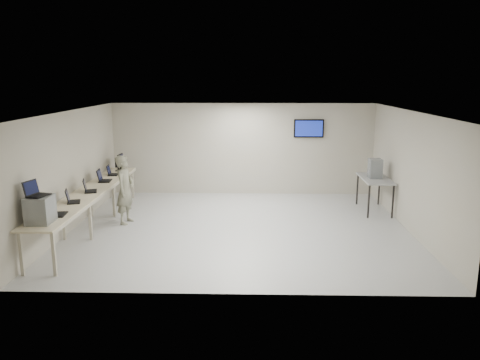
{
  "coord_description": "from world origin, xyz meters",
  "views": [
    {
      "loc": [
        0.28,
        -10.74,
        3.55
      ],
      "look_at": [
        0.0,
        0.2,
        1.15
      ],
      "focal_mm": 35.0,
      "sensor_mm": 36.0,
      "label": 1
    }
  ],
  "objects_px": {
    "equipment_box": "(40,210)",
    "side_table": "(375,180)",
    "workbench": "(90,194)",
    "soldier": "(125,190)"
  },
  "relations": [
    {
      "from": "workbench",
      "to": "side_table",
      "type": "relative_size",
      "value": 3.91
    },
    {
      "from": "equipment_box",
      "to": "side_table",
      "type": "relative_size",
      "value": 0.33
    },
    {
      "from": "equipment_box",
      "to": "workbench",
      "type": "bearing_deg",
      "value": 87.83
    },
    {
      "from": "soldier",
      "to": "equipment_box",
      "type": "bearing_deg",
      "value": 174.55
    },
    {
      "from": "equipment_box",
      "to": "side_table",
      "type": "xyz_separation_m",
      "value": [
        7.25,
        4.09,
        -0.31
      ]
    },
    {
      "from": "equipment_box",
      "to": "soldier",
      "type": "height_order",
      "value": "soldier"
    },
    {
      "from": "workbench",
      "to": "side_table",
      "type": "xyz_separation_m",
      "value": [
        7.19,
        1.61,
        0.02
      ]
    },
    {
      "from": "workbench",
      "to": "side_table",
      "type": "height_order",
      "value": "side_table"
    },
    {
      "from": "equipment_box",
      "to": "soldier",
      "type": "relative_size",
      "value": 0.3
    },
    {
      "from": "side_table",
      "to": "equipment_box",
      "type": "bearing_deg",
      "value": -150.56
    }
  ]
}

